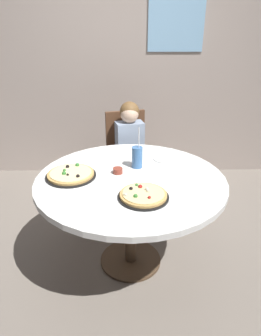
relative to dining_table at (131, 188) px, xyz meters
The scene contains 10 objects.
ground_plane 0.66m from the dining_table, ahead, with size 8.00×8.00×0.00m, color slate.
wall_with_window 1.93m from the dining_table, 89.93° to the left, with size 5.20×0.14×2.90m.
dining_table is the anchor object (origin of this frame).
chair_wooden 0.99m from the dining_table, 91.23° to the left, with size 0.48×0.48×0.95m.
diner_child 0.83m from the dining_table, 88.75° to the left, with size 0.33×0.43×1.08m.
pizza_veggie 0.30m from the dining_table, 74.84° to the right, with size 0.32×0.32×0.05m.
pizza_cheese 0.43m from the dining_table, behind, with size 0.35×0.35×0.05m.
soda_cup 0.25m from the dining_table, 73.74° to the left, with size 0.08×0.08×0.31m.
sauce_bowl 0.16m from the dining_table, 142.64° to the left, with size 0.07×0.07×0.04m, color brown.
plate_small 0.43m from the dining_table, 48.21° to the left, with size 0.18×0.18×0.01m, color white.
Camera 1 is at (-0.02, -1.88, 1.70)m, focal length 32.19 mm.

